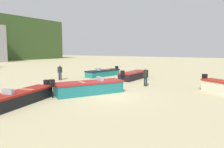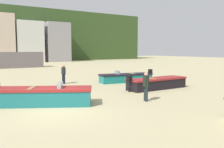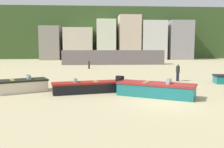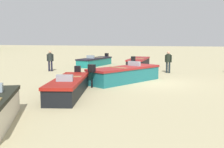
% 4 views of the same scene
% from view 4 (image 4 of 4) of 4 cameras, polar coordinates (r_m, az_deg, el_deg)
% --- Properties ---
extents(ground_plane, '(160.00, 160.00, 0.00)m').
position_cam_4_polar(ground_plane, '(15.99, 8.29, -1.83)').
color(ground_plane, tan).
extents(boat_black_0, '(5.09, 2.29, 1.09)m').
position_cam_4_polar(boat_black_0, '(12.44, -9.00, -2.61)').
color(boat_black_0, black).
rests_on(boat_black_0, ground).
extents(boat_teal_1, '(5.10, 2.11, 1.07)m').
position_cam_4_polar(boat_teal_1, '(25.83, -3.58, 2.59)').
color(boat_teal_1, '#177672').
rests_on(boat_teal_1, ground).
extents(boat_black_2, '(5.09, 1.39, 1.13)m').
position_cam_4_polar(boat_black_2, '(24.52, 5.55, 2.37)').
color(boat_black_2, black).
rests_on(boat_black_2, ground).
extents(boat_teal_3, '(5.03, 3.68, 1.22)m').
position_cam_4_polar(boat_teal_3, '(16.05, 2.66, -0.06)').
color(boat_teal_3, '#1B6A6F').
rests_on(boat_teal_3, ground).
extents(beach_walker_foreground, '(0.42, 0.53, 1.62)m').
position_cam_4_polar(beach_walker_foreground, '(21.91, -12.76, 3.05)').
color(beach_walker_foreground, black).
rests_on(beach_walker_foreground, ground).
extents(beach_walker_distant, '(0.42, 0.54, 1.62)m').
position_cam_4_polar(beach_walker_distant, '(20.70, 11.65, 2.84)').
color(beach_walker_distant, '#1C2629').
rests_on(beach_walker_distant, ground).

